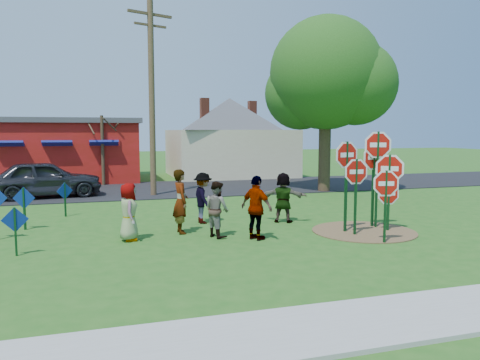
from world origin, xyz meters
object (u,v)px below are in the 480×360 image
(person_a, at_px, (129,212))
(utility_pole, at_px, (152,95))
(suv, at_px, (45,179))
(leafy_tree, at_px, (328,79))
(stop_sign_b, at_px, (346,163))
(person_b, at_px, (181,201))
(stop_sign_a, at_px, (386,190))
(stop_sign_d, at_px, (374,165))
(stop_sign_c, at_px, (378,157))

(person_a, relative_size, utility_pole, 0.18)
(person_a, height_order, suv, suv)
(utility_pole, relative_size, leafy_tree, 1.03)
(stop_sign_b, xyz_separation_m, leafy_tree, (4.08, 9.09, 3.59))
(stop_sign_b, relative_size, person_b, 1.50)
(utility_pole, xyz_separation_m, leafy_tree, (8.81, -1.00, 0.90))
(stop_sign_a, relative_size, person_b, 1.11)
(stop_sign_a, relative_size, stop_sign_b, 0.74)
(stop_sign_d, bearing_deg, person_b, 165.53)
(suv, height_order, utility_pole, utility_pole)
(stop_sign_b, xyz_separation_m, person_b, (-4.90, 1.35, -1.16))
(stop_sign_c, bearing_deg, person_a, -165.54)
(person_b, relative_size, utility_pole, 0.21)
(utility_pole, bearing_deg, stop_sign_c, -58.44)
(stop_sign_b, bearing_deg, person_b, 155.53)
(stop_sign_b, height_order, leafy_tree, leafy_tree)
(stop_sign_d, relative_size, leafy_tree, 0.32)
(stop_sign_d, bearing_deg, stop_sign_c, -80.90)
(stop_sign_d, bearing_deg, suv, 130.50)
(stop_sign_c, distance_m, person_b, 6.42)
(stop_sign_d, relative_size, person_a, 1.71)
(suv, bearing_deg, stop_sign_b, -146.63)
(suv, bearing_deg, person_a, -170.82)
(stop_sign_d, xyz_separation_m, leafy_tree, (2.83, 8.65, 3.69))
(person_a, relative_size, leafy_tree, 0.19)
(stop_sign_b, distance_m, utility_pole, 11.47)
(stop_sign_b, bearing_deg, stop_sign_a, -88.28)
(stop_sign_b, xyz_separation_m, utility_pole, (-4.73, 10.09, 2.69))
(stop_sign_c, relative_size, person_b, 1.66)
(stop_sign_c, xyz_separation_m, person_a, (-7.78, 0.52, -1.48))
(stop_sign_d, distance_m, person_a, 7.84)
(person_a, relative_size, suv, 0.33)
(person_a, bearing_deg, person_b, -72.07)
(suv, height_order, leafy_tree, leafy_tree)
(stop_sign_c, xyz_separation_m, person_b, (-6.19, 1.05, -1.33))
(suv, bearing_deg, stop_sign_d, -141.95)
(stop_sign_b, distance_m, person_b, 5.21)
(suv, bearing_deg, utility_pole, -106.32)
(stop_sign_a, xyz_separation_m, stop_sign_d, (0.94, 2.07, 0.55))
(utility_pole, height_order, leafy_tree, utility_pole)
(suv, distance_m, leafy_tree, 14.68)
(person_a, bearing_deg, stop_sign_d, -93.25)
(stop_sign_a, distance_m, stop_sign_d, 2.34)
(stop_sign_c, relative_size, stop_sign_d, 1.15)
(stop_sign_c, relative_size, utility_pole, 0.36)
(suv, xyz_separation_m, utility_pole, (4.95, -0.67, 3.94))
(stop_sign_b, relative_size, leafy_tree, 0.33)
(stop_sign_a, distance_m, stop_sign_b, 1.78)
(person_b, bearing_deg, leafy_tree, -52.75)
(stop_sign_a, bearing_deg, leafy_tree, 84.11)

